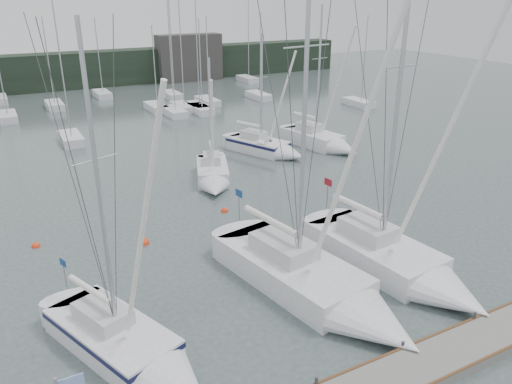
{
  "coord_description": "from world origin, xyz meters",
  "views": [
    {
      "loc": [
        -10.28,
        -15.09,
        13.17
      ],
      "look_at": [
        0.43,
        5.0,
        3.96
      ],
      "focal_mm": 35.0,
      "sensor_mm": 36.0,
      "label": 1
    }
  ],
  "objects_px": {
    "sailboat_near_center": "(328,293)",
    "buoy_a": "(144,243)",
    "sailboat_near_right": "(407,269)",
    "sailboat_mid_d": "(270,148)",
    "buoy_b": "(225,211)",
    "sailboat_mid_c": "(213,177)",
    "sailboat_near_left": "(137,353)",
    "buoy_c": "(36,246)",
    "sailboat_mid_e": "(325,142)"
  },
  "relations": [
    {
      "from": "sailboat_near_right",
      "to": "buoy_a",
      "type": "xyz_separation_m",
      "value": [
        -10.22,
        9.79,
        -0.63
      ]
    },
    {
      "from": "sailboat_near_center",
      "to": "sailboat_near_right",
      "type": "bearing_deg",
      "value": -11.66
    },
    {
      "from": "sailboat_near_left",
      "to": "sailboat_mid_d",
      "type": "xyz_separation_m",
      "value": [
        17.35,
        20.4,
        0.03
      ]
    },
    {
      "from": "sailboat_near_left",
      "to": "buoy_a",
      "type": "relative_size",
      "value": 21.97
    },
    {
      "from": "sailboat_near_center",
      "to": "sailboat_mid_d",
      "type": "relative_size",
      "value": 1.75
    },
    {
      "from": "buoy_b",
      "to": "sailboat_near_center",
      "type": "bearing_deg",
      "value": -90.98
    },
    {
      "from": "sailboat_near_center",
      "to": "sailboat_mid_c",
      "type": "xyz_separation_m",
      "value": [
        1.5,
        16.3,
        -0.1
      ]
    },
    {
      "from": "sailboat_mid_e",
      "to": "buoy_c",
      "type": "relative_size",
      "value": 27.28
    },
    {
      "from": "buoy_a",
      "to": "sailboat_mid_d",
      "type": "bearing_deg",
      "value": 37.25
    },
    {
      "from": "sailboat_near_left",
      "to": "sailboat_mid_c",
      "type": "relative_size",
      "value": 1.39
    },
    {
      "from": "sailboat_mid_c",
      "to": "buoy_a",
      "type": "height_order",
      "value": "sailboat_mid_c"
    },
    {
      "from": "sailboat_near_left",
      "to": "buoy_a",
      "type": "height_order",
      "value": "sailboat_near_left"
    },
    {
      "from": "sailboat_near_left",
      "to": "buoy_c",
      "type": "distance_m",
      "value": 12.21
    },
    {
      "from": "sailboat_mid_e",
      "to": "buoy_c",
      "type": "bearing_deg",
      "value": -174.07
    },
    {
      "from": "sailboat_near_center",
      "to": "buoy_b",
      "type": "distance_m",
      "value": 11.54
    },
    {
      "from": "sailboat_mid_e",
      "to": "sailboat_mid_d",
      "type": "bearing_deg",
      "value": 160.33
    },
    {
      "from": "buoy_b",
      "to": "buoy_c",
      "type": "height_order",
      "value": "buoy_b"
    },
    {
      "from": "sailboat_near_left",
      "to": "buoy_b",
      "type": "distance_m",
      "value": 14.41
    },
    {
      "from": "sailboat_mid_e",
      "to": "sailboat_near_center",
      "type": "bearing_deg",
      "value": -136.22
    },
    {
      "from": "sailboat_near_right",
      "to": "buoy_a",
      "type": "distance_m",
      "value": 14.17
    },
    {
      "from": "buoy_a",
      "to": "buoy_b",
      "type": "height_order",
      "value": "buoy_a"
    },
    {
      "from": "buoy_b",
      "to": "sailboat_mid_d",
      "type": "bearing_deg",
      "value": 46.71
    },
    {
      "from": "sailboat_mid_d",
      "to": "buoy_b",
      "type": "distance_m",
      "value": 12.42
    },
    {
      "from": "sailboat_near_left",
      "to": "buoy_a",
      "type": "distance_m",
      "value": 9.97
    },
    {
      "from": "sailboat_near_center",
      "to": "buoy_a",
      "type": "distance_m",
      "value": 11.2
    },
    {
      "from": "sailboat_near_center",
      "to": "buoy_b",
      "type": "xyz_separation_m",
      "value": [
        0.2,
        11.53,
        -0.62
      ]
    },
    {
      "from": "sailboat_near_left",
      "to": "buoy_c",
      "type": "height_order",
      "value": "sailboat_near_left"
    },
    {
      "from": "sailboat_mid_d",
      "to": "buoy_a",
      "type": "bearing_deg",
      "value": -165.66
    },
    {
      "from": "sailboat_near_right",
      "to": "sailboat_mid_e",
      "type": "xyz_separation_m",
      "value": [
        9.3,
        19.92,
        -0.03
      ]
    },
    {
      "from": "sailboat_near_left",
      "to": "sailboat_mid_d",
      "type": "height_order",
      "value": "sailboat_near_left"
    },
    {
      "from": "buoy_b",
      "to": "buoy_a",
      "type": "bearing_deg",
      "value": -162.22
    },
    {
      "from": "sailboat_near_center",
      "to": "sailboat_mid_d",
      "type": "distance_m",
      "value": 22.33
    },
    {
      "from": "sailboat_mid_e",
      "to": "buoy_a",
      "type": "relative_size",
      "value": 21.29
    },
    {
      "from": "sailboat_mid_c",
      "to": "buoy_c",
      "type": "distance_m",
      "value": 13.22
    },
    {
      "from": "sailboat_mid_d",
      "to": "buoy_a",
      "type": "xyz_separation_m",
      "value": [
        -14.34,
        -10.9,
        -0.56
      ]
    },
    {
      "from": "sailboat_mid_e",
      "to": "buoy_c",
      "type": "height_order",
      "value": "sailboat_mid_e"
    },
    {
      "from": "sailboat_near_right",
      "to": "buoy_a",
      "type": "relative_size",
      "value": 28.01
    },
    {
      "from": "sailboat_near_center",
      "to": "sailboat_near_right",
      "type": "relative_size",
      "value": 1.11
    },
    {
      "from": "buoy_a",
      "to": "buoy_b",
      "type": "xyz_separation_m",
      "value": [
        5.83,
        1.87,
        0.0
      ]
    },
    {
      "from": "sailboat_near_right",
      "to": "sailboat_mid_d",
      "type": "relative_size",
      "value": 1.58
    },
    {
      "from": "sailboat_near_center",
      "to": "sailboat_mid_d",
      "type": "xyz_separation_m",
      "value": [
        8.71,
        20.56,
        -0.06
      ]
    },
    {
      "from": "sailboat_near_center",
      "to": "buoy_a",
      "type": "relative_size",
      "value": 31.05
    },
    {
      "from": "buoy_b",
      "to": "sailboat_mid_c",
      "type": "bearing_deg",
      "value": 74.75
    },
    {
      "from": "buoy_a",
      "to": "buoy_b",
      "type": "relative_size",
      "value": 1.27
    },
    {
      "from": "sailboat_near_left",
      "to": "sailboat_mid_d",
      "type": "distance_m",
      "value": 26.78
    },
    {
      "from": "sailboat_near_center",
      "to": "sailboat_near_right",
      "type": "distance_m",
      "value": 4.59
    },
    {
      "from": "sailboat_mid_d",
      "to": "buoy_a",
      "type": "relative_size",
      "value": 17.76
    },
    {
      "from": "sailboat_near_right",
      "to": "buoy_b",
      "type": "distance_m",
      "value": 12.48
    },
    {
      "from": "sailboat_near_left",
      "to": "sailboat_near_right",
      "type": "xyz_separation_m",
      "value": [
        13.24,
        -0.3,
        0.09
      ]
    },
    {
      "from": "sailboat_near_left",
      "to": "sailboat_near_center",
      "type": "bearing_deg",
      "value": -22.39
    }
  ]
}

